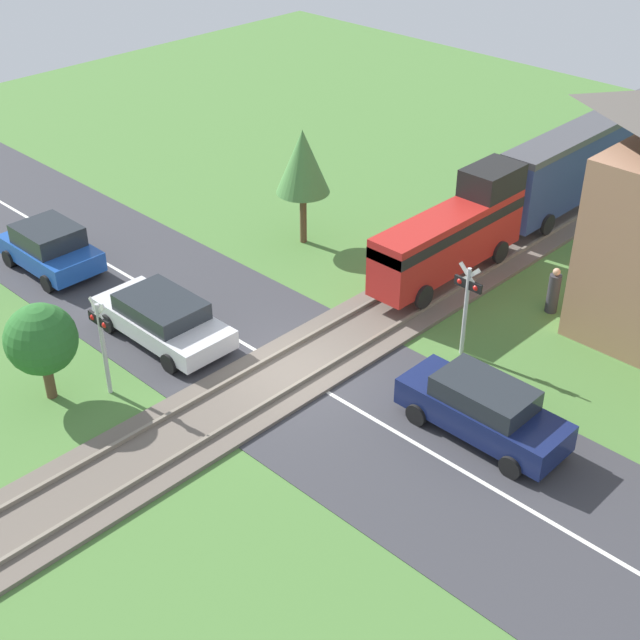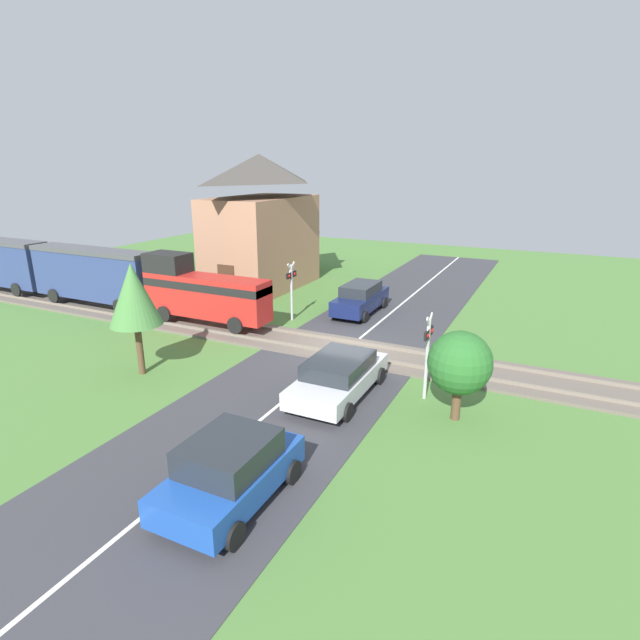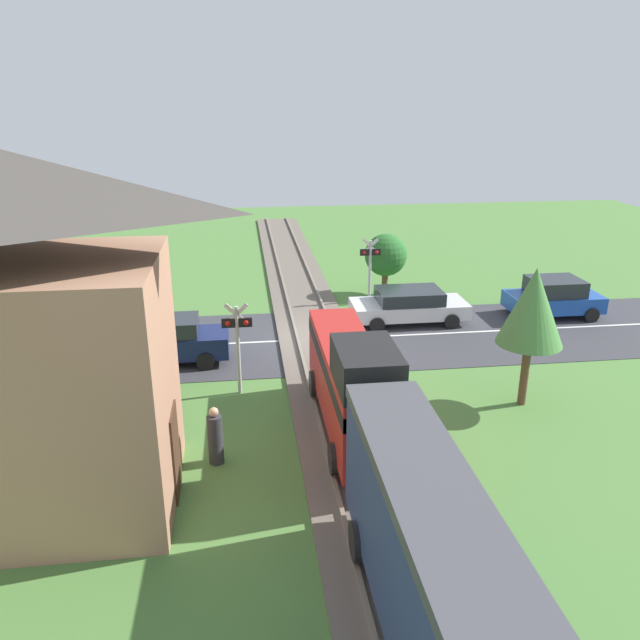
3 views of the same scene
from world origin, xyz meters
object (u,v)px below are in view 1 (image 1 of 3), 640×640
(car_near_crossing, at_px, (162,318))
(crossing_signal_west_approach, at_px, (102,334))
(car_behind_queue, at_px, (50,247))
(car_far_side, at_px, (483,409))
(crossing_signal_east_approach, at_px, (467,297))
(pedestrian_by_station, at_px, (553,292))
(train, at_px, (582,161))

(car_near_crossing, distance_m, crossing_signal_west_approach, 3.07)
(car_near_crossing, xyz_separation_m, car_behind_queue, (-6.10, 0.00, 0.09))
(crossing_signal_west_approach, bearing_deg, car_far_side, 33.81)
(car_near_crossing, bearing_deg, car_far_side, 17.18)
(car_behind_queue, relative_size, crossing_signal_east_approach, 1.28)
(crossing_signal_east_approach, bearing_deg, car_near_crossing, -140.74)
(car_far_side, bearing_deg, crossing_signal_west_approach, -146.19)
(car_far_side, height_order, crossing_signal_west_approach, crossing_signal_west_approach)
(car_behind_queue, xyz_separation_m, crossing_signal_west_approach, (7.16, -2.65, 1.05))
(crossing_signal_west_approach, distance_m, crossing_signal_east_approach, 9.97)
(pedestrian_by_station, bearing_deg, train, 115.38)
(crossing_signal_west_approach, bearing_deg, car_behind_queue, 159.70)
(car_near_crossing, height_order, pedestrian_by_station, pedestrian_by_station)
(train, relative_size, car_behind_queue, 6.01)
(car_far_side, bearing_deg, train, 111.45)
(car_near_crossing, height_order, crossing_signal_west_approach, crossing_signal_west_approach)
(car_near_crossing, distance_m, car_far_side, 9.75)
(car_far_side, bearing_deg, pedestrian_by_station, 106.74)
(car_behind_queue, relative_size, pedestrian_by_station, 2.45)
(car_far_side, height_order, pedestrian_by_station, car_far_side)
(car_far_side, relative_size, car_behind_queue, 1.19)
(crossing_signal_west_approach, distance_m, pedestrian_by_station, 13.61)
(car_near_crossing, height_order, crossing_signal_east_approach, crossing_signal_east_approach)
(train, bearing_deg, crossing_signal_east_approach, -75.59)
(crossing_signal_west_approach, xyz_separation_m, pedestrian_by_station, (6.31, 11.99, -1.18))
(train, bearing_deg, car_behind_queue, -121.05)
(train, height_order, car_behind_queue, train)
(car_near_crossing, bearing_deg, car_behind_queue, 180.00)
(train, bearing_deg, car_near_crossing, -103.24)
(train, height_order, car_near_crossing, train)
(car_far_side, xyz_separation_m, car_behind_queue, (-15.42, -2.88, -0.00))
(train, distance_m, pedestrian_by_station, 8.16)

